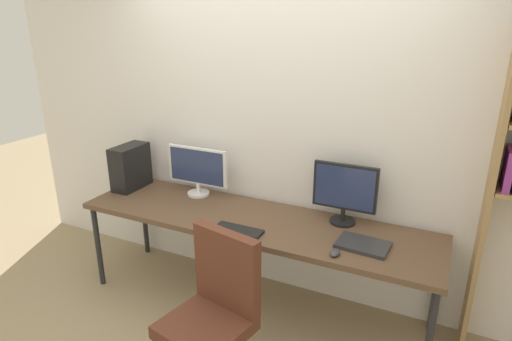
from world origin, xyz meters
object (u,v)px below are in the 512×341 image
(office_chair, at_px, (213,332))
(computer_mouse, at_px, (335,253))
(monitor_left, at_px, (197,169))
(monitor_right, at_px, (345,191))
(pc_tower, at_px, (131,167))
(keyboard_main, at_px, (238,230))
(laptop_closed, at_px, (363,245))
(desk, at_px, (253,224))

(office_chair, height_order, computer_mouse, office_chair)
(monitor_left, bearing_deg, monitor_right, -0.00)
(computer_mouse, bearing_deg, pc_tower, 169.53)
(office_chair, xyz_separation_m, keyboard_main, (-0.14, 0.58, 0.35))
(monitor_left, distance_m, computer_mouse, 1.37)
(pc_tower, relative_size, laptop_closed, 1.16)
(keyboard_main, xyz_separation_m, computer_mouse, (0.67, -0.02, 0.01))
(monitor_left, bearing_deg, office_chair, -54.19)
(office_chair, xyz_separation_m, monitor_left, (-0.74, 1.02, 0.56))
(monitor_left, height_order, laptop_closed, monitor_left)
(monitor_right, height_order, keyboard_main, monitor_right)
(laptop_closed, bearing_deg, desk, 179.10)
(monitor_right, height_order, pc_tower, monitor_right)
(monitor_left, relative_size, keyboard_main, 1.58)
(office_chair, relative_size, monitor_left, 1.87)
(office_chair, bearing_deg, monitor_left, 125.81)
(desk, xyz_separation_m, monitor_left, (-0.60, 0.21, 0.27))
(monitor_right, relative_size, laptop_closed, 1.39)
(computer_mouse, bearing_deg, monitor_left, 160.23)
(keyboard_main, height_order, computer_mouse, computer_mouse)
(keyboard_main, bearing_deg, computer_mouse, -1.32)
(desk, xyz_separation_m, computer_mouse, (0.67, -0.25, 0.06))
(monitor_left, xyz_separation_m, laptop_closed, (1.41, -0.28, -0.21))
(monitor_right, relative_size, pc_tower, 1.20)
(desk, bearing_deg, computer_mouse, -20.03)
(office_chair, height_order, laptop_closed, office_chair)
(desk, bearing_deg, monitor_left, 160.52)
(pc_tower, bearing_deg, office_chair, -34.33)
(monitor_right, xyz_separation_m, computer_mouse, (0.07, -0.46, -0.22))
(office_chair, xyz_separation_m, laptop_closed, (0.67, 0.74, 0.35))
(keyboard_main, bearing_deg, pc_tower, 164.57)
(computer_mouse, bearing_deg, office_chair, -133.41)
(pc_tower, bearing_deg, laptop_closed, -4.78)
(monitor_right, distance_m, pc_tower, 1.80)
(desk, relative_size, monitor_right, 5.92)
(keyboard_main, bearing_deg, monitor_right, 36.39)
(desk, bearing_deg, office_chair, -80.32)
(laptop_closed, bearing_deg, computer_mouse, -122.68)
(pc_tower, height_order, keyboard_main, pc_tower)
(desk, xyz_separation_m, monitor_right, (0.60, 0.21, 0.28))
(monitor_left, xyz_separation_m, computer_mouse, (1.27, -0.46, -0.20))
(monitor_right, relative_size, keyboard_main, 1.32)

